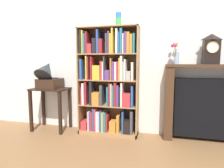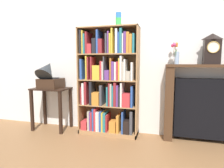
% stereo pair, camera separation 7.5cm
% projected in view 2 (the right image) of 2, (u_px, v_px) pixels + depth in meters
% --- Properties ---
extents(ground_plane, '(8.18, 6.40, 0.02)m').
position_uv_depth(ground_plane, '(107.00, 136.00, 2.96)').
color(ground_plane, brown).
extents(wall_back, '(5.18, 0.08, 2.60)m').
position_uv_depth(wall_back, '(124.00, 53.00, 3.02)').
color(wall_back, silver).
rests_on(wall_back, ground).
extents(bookshelf, '(0.94, 0.31, 1.69)m').
position_uv_depth(bookshelf, '(108.00, 85.00, 2.94)').
color(bookshelf, '#A87A4C').
rests_on(bookshelf, ground).
extents(cup_stack, '(0.09, 0.09, 0.21)m').
position_uv_depth(cup_stack, '(118.00, 20.00, 2.81)').
color(cup_stack, white).
rests_on(cup_stack, bookshelf).
extents(side_table_left, '(0.60, 0.41, 0.72)m').
position_uv_depth(side_table_left, '(52.00, 99.00, 3.19)').
color(side_table_left, black).
rests_on(side_table_left, ground).
extents(gramophone, '(0.34, 0.47, 0.52)m').
position_uv_depth(gramophone, '(49.00, 76.00, 3.09)').
color(gramophone, '#382316').
rests_on(gramophone, side_table_left).
extents(fireplace_mantel, '(1.12, 0.24, 1.12)m').
position_uv_depth(fireplace_mantel, '(205.00, 105.00, 2.65)').
color(fireplace_mantel, '#472D1C').
rests_on(fireplace_mantel, ground).
extents(mantel_clock, '(0.21, 0.15, 0.42)m').
position_uv_depth(mantel_clock, '(212.00, 49.00, 2.53)').
color(mantel_clock, black).
rests_on(mantel_clock, fireplace_mantel).
extents(flower_vase, '(0.12, 0.15, 0.32)m').
position_uv_depth(flower_vase, '(176.00, 52.00, 2.64)').
color(flower_vase, '#99B2D1').
rests_on(flower_vase, fireplace_mantel).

